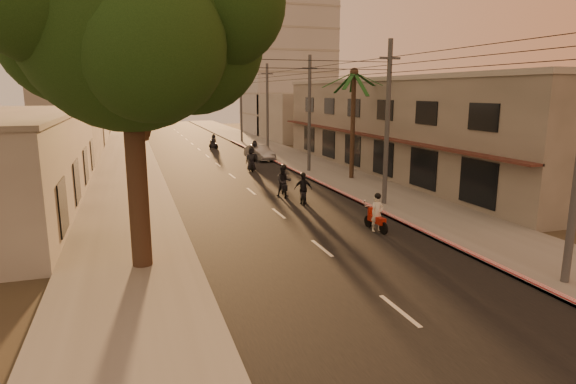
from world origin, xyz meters
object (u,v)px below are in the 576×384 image
Objects in this scene: scooter_mid_b at (303,189)px; scooter_far_b at (255,151)px; broadleaf_tree at (139,24)px; scooter_far_a at (251,160)px; scooter_red at (377,214)px; scooter_mid_a at (284,182)px; scooter_far_c at (214,142)px; palm_tree at (354,79)px; parked_car at (260,153)px.

scooter_far_b reaches higher than scooter_mid_b.
scooter_far_a is at bearing 66.53° from broadleaf_tree.
scooter_red is 0.96× the size of scooter_far_b.
scooter_mid_b is (0.45, -2.19, -0.08)m from scooter_mid_a.
scooter_far_c is (-1.64, 34.52, -0.04)m from scooter_red.
broadleaf_tree is 13.85m from scooter_mid_b.
palm_tree is at bearing -98.93° from scooter_far_c.
scooter_mid_b reaches higher than scooter_red.
broadleaf_tree reaches higher than scooter_far_c.
palm_tree is 4.12× the size of scooter_mid_a.
scooter_far_b is 1.16× the size of scooter_far_c.
scooter_mid_a is 0.99× the size of scooter_far_a.
scooter_mid_a is at bearing -108.87° from parked_car.
scooter_far_a is 6.27m from parked_car.
scooter_far_b is (1.65, 17.60, 0.05)m from scooter_mid_b.
scooter_far_c is (-2.56, 10.24, 0.06)m from parked_car.
scooter_red is (9.92, 1.41, -7.69)m from broadleaf_tree.
scooter_mid_a is at bearing -84.03° from scooter_far_a.
parked_car is at bearing 91.56° from scooter_mid_a.
broadleaf_tree is 12.63m from scooter_red.
palm_tree is at bearing -36.36° from scooter_far_a.
scooter_far_a is (-1.32, 18.42, 0.11)m from scooter_red.
palm_tree reaches higher than scooter_mid_b.
broadleaf_tree reaches higher than scooter_mid_b.
scooter_far_a is 5.70m from scooter_far_b.
broadleaf_tree is at bearing -121.86° from scooter_mid_b.
scooter_far_a reaches higher than scooter_far_c.
palm_tree is 14.75m from scooter_red.
scooter_far_a is 16.11m from scooter_far_c.
broadleaf_tree is 6.07× the size of scooter_mid_a.
palm_tree reaches higher than scooter_far_a.
parked_car is (-3.77, 11.83, -6.45)m from palm_tree.
broadleaf_tree reaches higher than palm_tree.
palm_tree is 4.31× the size of scooter_far_b.
parked_car is at bearing 107.68° from palm_tree.
scooter_mid_b is 0.41× the size of parked_car.
broadleaf_tree is at bearing -118.52° from scooter_mid_a.
scooter_mid_a is (8.17, 9.86, -7.58)m from broadleaf_tree.
parked_car is at bearing 83.12° from scooter_red.
scooter_mid_b is at bearing 96.98° from scooter_red.
scooter_red reaches higher than scooter_far_c.
scooter_far_a is at bearing -120.17° from parked_car.
broadleaf_tree is 6.71× the size of scooter_mid_b.
parked_car is (10.84, 25.68, -7.78)m from broadleaf_tree.
broadleaf_tree is 6.37× the size of scooter_far_b.
scooter_mid_a is at bearing 96.98° from scooter_red.
scooter_far_b is (1.67, 5.45, -0.03)m from scooter_far_a.
scooter_far_a reaches higher than scooter_mid_a.
palm_tree is at bearing 62.39° from scooter_mid_b.
scooter_red is 1.01× the size of scooter_mid_b.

